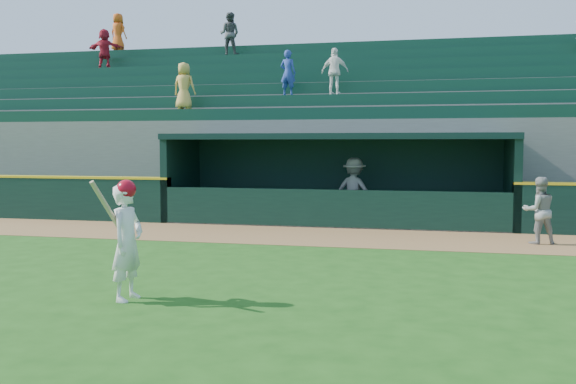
% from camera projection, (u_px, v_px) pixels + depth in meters
% --- Properties ---
extents(ground, '(120.00, 120.00, 0.00)m').
position_uv_depth(ground, '(266.00, 279.00, 10.36)').
color(ground, '#1C4B12').
rests_on(ground, ground).
extents(warning_track, '(40.00, 3.00, 0.01)m').
position_uv_depth(warning_track, '(319.00, 236.00, 15.12)').
color(warning_track, brown).
rests_on(warning_track, ground).
extents(dugout_player_front, '(0.82, 0.70, 1.47)m').
position_uv_depth(dugout_player_front, '(539.00, 211.00, 13.96)').
color(dugout_player_front, gray).
rests_on(dugout_player_front, ground).
extents(dugout_player_inside, '(1.30, 0.95, 1.80)m').
position_uv_depth(dugout_player_inside, '(354.00, 190.00, 17.77)').
color(dugout_player_inside, gray).
rests_on(dugout_player_inside, ground).
extents(dugout, '(9.40, 2.80, 2.46)m').
position_uv_depth(dugout, '(339.00, 173.00, 18.03)').
color(dugout, slate).
rests_on(dugout, ground).
extents(stands, '(34.50, 6.25, 7.51)m').
position_uv_depth(stands, '(359.00, 138.00, 22.39)').
color(stands, slate).
rests_on(stands, ground).
extents(batter_at_plate, '(0.54, 0.77, 1.71)m').
position_uv_depth(batter_at_plate, '(127.00, 240.00, 8.94)').
color(batter_at_plate, white).
rests_on(batter_at_plate, ground).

